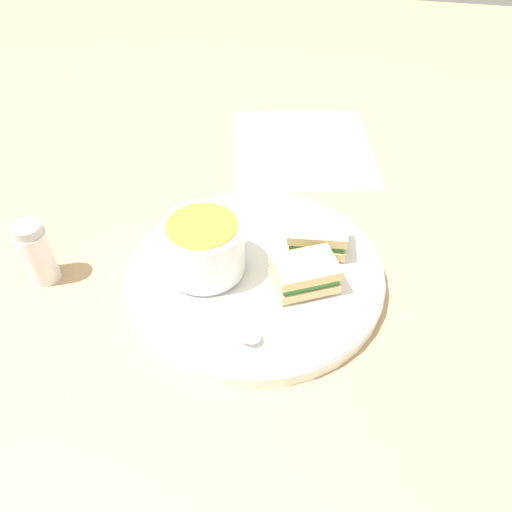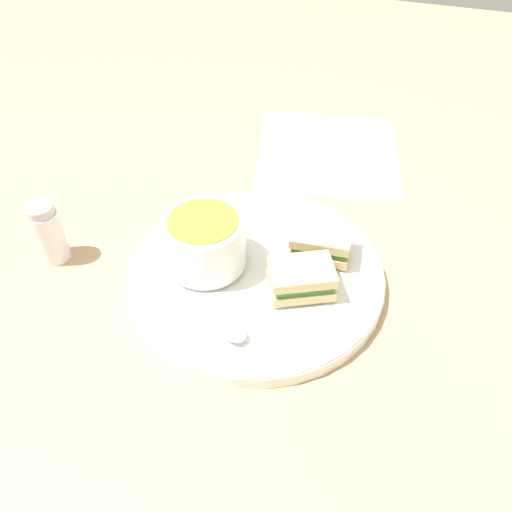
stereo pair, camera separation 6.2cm
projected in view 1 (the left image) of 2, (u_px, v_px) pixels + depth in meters
The scene contains 8 objects.
ground_plane at pixel (256, 279), 0.65m from camera, with size 2.40×2.40×0.00m, color tan.
plate at pixel (256, 273), 0.64m from camera, with size 0.33×0.33×0.02m.
soup_bowl at pixel (204, 246), 0.61m from camera, with size 0.10×0.10×0.07m.
spoon at pixel (240, 330), 0.55m from camera, with size 0.11×0.06×0.01m.
sandwich_half_near at pixel (305, 274), 0.60m from camera, with size 0.09×0.08×0.04m.
sandwich_half_far at pixel (316, 236), 0.65m from camera, with size 0.08×0.06×0.04m.
salt_shaker at pixel (37, 253), 0.62m from camera, with size 0.04×0.04×0.09m.
menu_sheet at pixel (303, 147), 0.88m from camera, with size 0.29×0.31×0.00m.
Camera 1 is at (0.09, -0.44, 0.47)m, focal length 35.00 mm.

